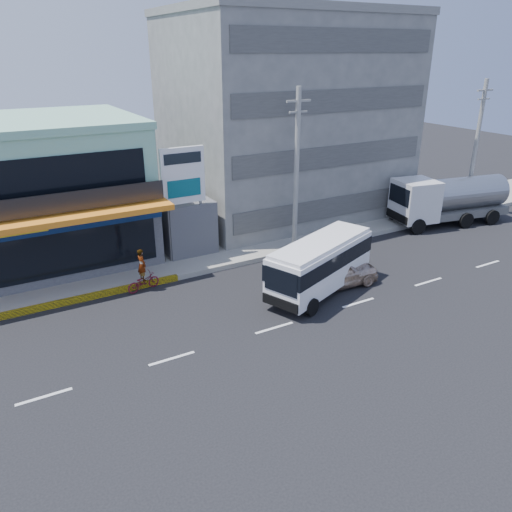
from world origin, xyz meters
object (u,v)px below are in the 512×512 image
Objects in this scene: satellite_dish at (181,196)px; motorcycle_rider at (143,277)px; shop_building at (33,196)px; concrete_building at (285,121)px; sedan at (334,272)px; billboard at (183,182)px; utility_pole_near at (296,172)px; utility_pole_far at (476,148)px; tanker_truck at (446,199)px; minibus at (320,262)px.

motorcycle_rider is (-4.00, -4.20, -2.80)m from satellite_dish.
shop_building is 0.77× the size of concrete_building.
satellite_dish is at bearing 32.70° from sedan.
billboard is (-0.50, -1.80, 1.35)m from satellite_dish.
utility_pole_near is 10.93m from motorcycle_rider.
concrete_building is at bearing 21.80° from satellite_dish.
utility_pole_far is at bearing 0.00° from utility_pole_near.
billboard is at bearing -151.08° from concrete_building.
minibus is at bearing -162.65° from tanker_truck.
minibus is (-18.00, -5.39, -3.42)m from utility_pole_far.
concrete_building is 3.17× the size of sedan.
minibus is 0.80× the size of tanker_truck.
tanker_truck is at bearing -0.58° from motorcycle_rider.
shop_building is 1.24× the size of utility_pole_far.
minibus is (4.50, -7.19, -3.20)m from billboard.
sedan is (-4.94, -12.83, -6.14)m from concrete_building.
utility_pole_far is (22.50, -1.80, 0.22)m from billboard.
tanker_truck is (14.61, 4.56, 0.13)m from minibus.
tanker_truck is (8.61, -8.43, -5.14)m from concrete_building.
shop_building is 2.45× the size of sedan.
sedan is at bearing 8.84° from minibus.
satellite_dish is at bearing 113.98° from minibus.
utility_pole_far is 26.37m from motorcycle_rider.
concrete_building reaches higher than billboard.
billboard is 0.69× the size of utility_pole_near.
shop_building is 17.08m from minibus.
shop_building is at bearing -176.65° from concrete_building.
tanker_truck is at bearing -15.49° from shop_building.
utility_pole_far is 1.10× the size of tanker_truck.
satellite_dish is at bearing 170.71° from utility_pole_far.
concrete_building reaches higher than minibus.
utility_pole_near reaches higher than minibus.
billboard is 9.07m from minibus.
motorcycle_rider is (-9.06, 4.63, -0.09)m from sedan.
satellite_dish is 0.22× the size of billboard.
utility_pole_far is (16.00, 0.00, 0.00)m from utility_pole_near.
billboard is 0.69× the size of utility_pole_far.
concrete_building is 15.05m from sedan.
concrete_building is 8.79m from utility_pole_near.
utility_pole_near is at bearing -25.06° from shop_building.
utility_pole_near reaches higher than tanker_truck.
utility_pole_near is at bearing 69.65° from minibus.
utility_pole_near reaches higher than billboard.
billboard is at bearing 34.44° from motorcycle_rider.
motorcycle_rider is at bearing -60.76° from shop_building.
utility_pole_far reaches higher than motorcycle_rider.
shop_building is 18.28m from concrete_building.
utility_pole_near is at bearing -30.96° from satellite_dish.
concrete_building reaches higher than motorcycle_rider.
concrete_building is 1.60× the size of utility_pole_far.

